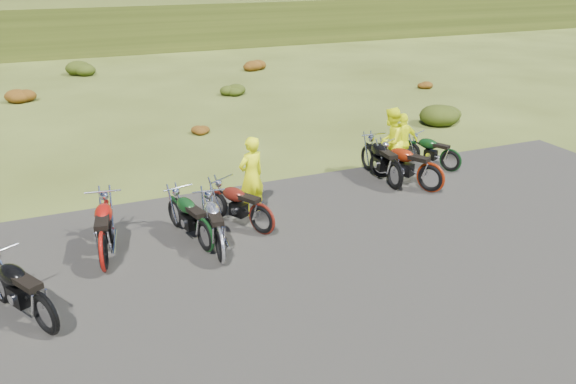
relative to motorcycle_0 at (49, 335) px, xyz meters
name	(u,v)px	position (x,y,z in m)	size (l,w,h in m)	color
ground	(326,248)	(5.51, 0.90, 0.00)	(300.00, 300.00, 0.00)	#3A4316
gravel_pad	(375,296)	(5.51, -1.10, 0.00)	(20.00, 12.00, 0.04)	black
hill_slope	(97,21)	(5.51, 50.90, 0.00)	(300.00, 46.00, 3.00)	#344015
shrub_2	(20,94)	(-0.69, 17.50, 0.38)	(1.30, 1.30, 0.77)	maroon
shrub_3	(82,66)	(2.21, 22.80, 0.46)	(1.56, 1.56, 0.92)	#23340D
shrub_4	(198,128)	(5.11, 10.10, 0.23)	(0.77, 0.77, 0.45)	maroon
shrub_5	(232,88)	(8.01, 15.40, 0.31)	(1.03, 1.03, 0.61)	#23340D
shrub_6	(253,63)	(10.91, 20.70, 0.38)	(1.30, 1.30, 0.77)	maroon
shrub_7	(442,111)	(13.81, 8.00, 0.46)	(1.56, 1.56, 0.92)	#23340D
shrub_8	(422,83)	(16.71, 13.30, 0.23)	(0.77, 0.77, 0.45)	maroon
motorcycle_0	(49,335)	(0.00, 0.00, 0.00)	(2.20, 0.73, 1.15)	black
motorcycle_1	(106,271)	(1.08, 1.73, 0.00)	(2.29, 0.76, 1.20)	maroon
motorcycle_2	(206,252)	(3.11, 1.72, 0.00)	(2.08, 0.69, 1.09)	black
motorcycle_3	(221,263)	(3.27, 1.15, 0.00)	(2.14, 0.71, 1.12)	#B7B7BD
motorcycle_4	(262,235)	(4.47, 2.00, 0.00)	(2.07, 0.69, 1.08)	#54150E
motorcycle_5	(394,190)	(8.61, 3.10, 0.00)	(2.27, 0.76, 1.19)	black
motorcycle_6	(429,193)	(9.34, 2.57, 0.00)	(2.28, 0.76, 1.19)	maroon
motorcycle_7	(449,172)	(10.80, 3.62, 0.00)	(1.88, 0.63, 0.99)	black
person_middle	(251,177)	(4.63, 3.12, 0.96)	(0.70, 0.46, 1.91)	#E0EB0C
person_right_a	(390,143)	(9.06, 4.12, 0.96)	(0.93, 0.72, 1.91)	#E0EB0C
person_right_b	(402,143)	(9.54, 4.23, 0.84)	(0.99, 0.41, 1.69)	#E0EB0C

